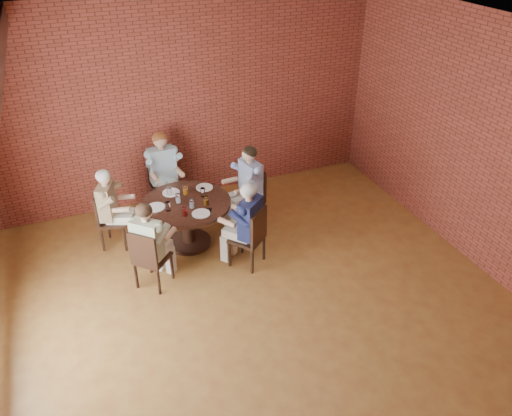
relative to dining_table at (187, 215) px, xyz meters
name	(u,v)px	position (x,y,z in m)	size (l,w,h in m)	color
floor	(270,321)	(0.49, -2.00, -0.53)	(7.00, 7.00, 0.00)	olive
ceiling	(275,48)	(0.49, -2.00, 2.87)	(7.00, 7.00, 0.00)	silver
wall_back	(187,103)	(0.49, 1.50, 1.17)	(7.00, 7.00, 0.00)	brown
wall_right	(503,158)	(3.74, -2.00, 1.17)	(7.00, 7.00, 0.00)	brown
dining_table	(187,215)	(0.00, 0.00, 0.00)	(1.32, 1.32, 0.75)	#331B11
chair_a	(252,194)	(1.14, 0.24, -0.02)	(0.51, 0.51, 0.94)	#331B11
diner_a	(248,187)	(1.05, 0.22, 0.14)	(0.54, 0.66, 1.35)	#384E92
chair_b	(163,180)	(-0.08, 1.20, -0.01)	(0.48, 0.48, 0.97)	#331B11
diner_b	(164,173)	(-0.08, 1.11, 0.17)	(0.56, 0.69, 1.39)	#9BB8C5
chair_c	(108,217)	(-1.10, 0.43, -0.03)	(0.52, 0.52, 0.91)	#331B11
diner_c	(112,209)	(-1.03, 0.40, 0.11)	(0.49, 0.61, 1.28)	brown
chair_d	(149,257)	(-0.74, -0.78, -0.03)	(0.58, 0.58, 0.92)	#331B11
diner_d	(151,245)	(-0.69, -0.72, 0.12)	(0.51, 0.63, 1.30)	#BAA992
chair_e	(252,235)	(0.71, -0.84, -0.02)	(0.60, 0.60, 0.94)	#331B11
diner_e	(247,225)	(0.66, -0.77, 0.14)	(0.53, 0.65, 1.33)	#181D43
plate_a	(204,187)	(0.37, 0.30, 0.23)	(0.26, 0.26, 0.01)	white
plate_b	(171,192)	(-0.14, 0.35, 0.23)	(0.26, 0.26, 0.01)	white
plate_c	(156,207)	(-0.44, 0.02, 0.23)	(0.26, 0.26, 0.01)	white
plate_d	(201,214)	(0.11, -0.40, 0.23)	(0.26, 0.26, 0.01)	white
glass_a	(203,192)	(0.28, 0.06, 0.29)	(0.07, 0.07, 0.14)	white
glass_b	(185,190)	(0.06, 0.23, 0.29)	(0.07, 0.07, 0.14)	white
glass_c	(169,192)	(-0.18, 0.26, 0.29)	(0.07, 0.07, 0.14)	white
glass_d	(178,198)	(-0.11, 0.03, 0.29)	(0.07, 0.07, 0.14)	white
glass_e	(168,206)	(-0.30, -0.13, 0.29)	(0.07, 0.07, 0.14)	white
glass_f	(185,211)	(-0.11, -0.35, 0.29)	(0.07, 0.07, 0.14)	white
glass_g	(192,204)	(0.04, -0.18, 0.29)	(0.07, 0.07, 0.14)	white
glass_h	(206,201)	(0.25, -0.19, 0.29)	(0.07, 0.07, 0.14)	white
smartphone	(208,211)	(0.23, -0.37, 0.23)	(0.08, 0.15, 0.01)	black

